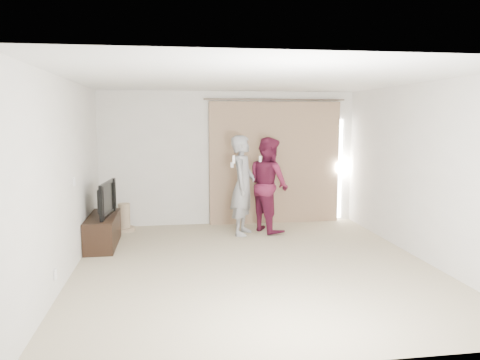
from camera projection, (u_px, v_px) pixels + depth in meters
name	position (u px, v px, depth m)	size (l,w,h in m)	color
floor	(254.00, 265.00, 6.65)	(5.50, 5.50, 0.00)	#BCAC8D
wall_back	(229.00, 158.00, 9.17)	(5.00, 0.04, 2.60)	silver
wall_left	(66.00, 178.00, 6.10)	(0.04, 5.50, 2.60)	silver
ceiling	(255.00, 79.00, 6.30)	(5.00, 5.50, 0.01)	silver
curtain	(276.00, 163.00, 9.25)	(2.80, 0.11, 2.46)	#A18062
tv_console	(103.00, 231.00, 7.65)	(0.45, 1.30, 0.50)	black
tv	(102.00, 199.00, 7.58)	(0.98, 0.13, 0.56)	black
scratching_post	(124.00, 220.00, 8.67)	(0.39, 0.39, 0.51)	tan
person_man	(243.00, 185.00, 8.34)	(0.64, 0.76, 1.78)	gray
person_woman	(269.00, 184.00, 8.59)	(0.93, 1.03, 1.74)	#59152E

